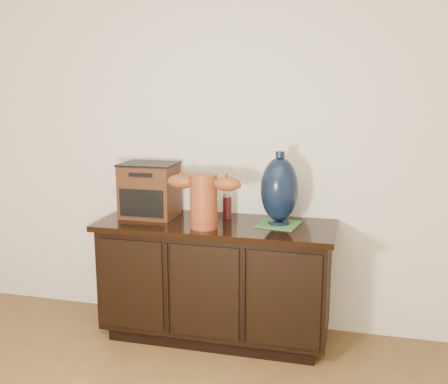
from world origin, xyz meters
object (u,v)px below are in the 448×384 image
(sideboard, at_px, (216,279))
(lamp_base, at_px, (279,190))
(spray_can, at_px, (227,206))
(terracotta_vessel, at_px, (204,198))
(tv_radio, at_px, (149,190))

(sideboard, xyz_separation_m, lamp_base, (0.38, 0.05, 0.59))
(spray_can, bearing_deg, lamp_base, -12.54)
(terracotta_vessel, height_order, tv_radio, tv_radio)
(tv_radio, bearing_deg, terracotta_vessel, -23.99)
(terracotta_vessel, xyz_separation_m, spray_can, (0.08, 0.26, -0.10))
(tv_radio, height_order, lamp_base, lamp_base)
(tv_radio, relative_size, spray_can, 2.11)
(spray_can, bearing_deg, tv_radio, -172.01)
(terracotta_vessel, bearing_deg, spray_can, 74.06)
(spray_can, bearing_deg, sideboard, -108.44)
(tv_radio, bearing_deg, spray_can, 8.16)
(lamp_base, bearing_deg, sideboard, -172.68)
(sideboard, relative_size, tv_radio, 4.20)
(terracotta_vessel, bearing_deg, tv_radio, 156.91)
(sideboard, bearing_deg, terracotta_vessel, -105.63)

